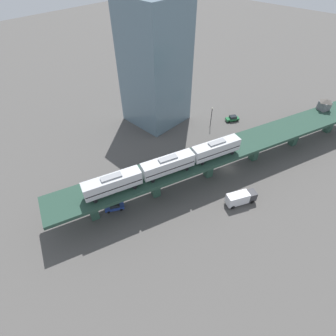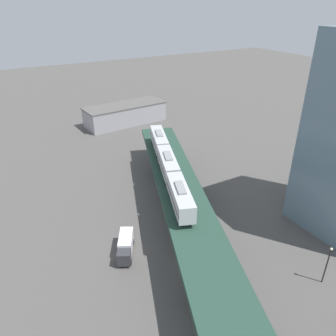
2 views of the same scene
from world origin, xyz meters
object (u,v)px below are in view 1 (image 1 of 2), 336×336
(delivery_truck, at_px, (241,198))
(street_car_green, at_px, (232,118))
(signal_hut, at_px, (325,104))
(street_car_black, at_px, (153,175))
(street_lamp, at_px, (211,116))
(street_car_blue, at_px, (114,206))
(office_tower, at_px, (155,65))
(subway_train, at_px, (168,165))

(delivery_truck, bearing_deg, street_car_green, -54.14)
(signal_hut, relative_size, delivery_truck, 0.56)
(street_car_black, bearing_deg, street_lamp, -83.36)
(signal_hut, height_order, street_car_blue, signal_hut)
(signal_hut, bearing_deg, office_tower, 35.29)
(office_tower, bearing_deg, street_lamp, -153.39)
(street_car_black, height_order, delivery_truck, delivery_truck)
(street_car_green, relative_size, street_lamp, 0.67)
(subway_train, xyz_separation_m, delivery_truck, (-14.01, -9.79, -8.19))
(street_lamp, bearing_deg, office_tower, 26.61)
(signal_hut, distance_m, street_car_blue, 67.80)
(street_car_black, relative_size, office_tower, 0.13)
(signal_hut, distance_m, delivery_truck, 43.24)
(street_car_green, xyz_separation_m, street_lamp, (3.32, 7.87, 3.17))
(delivery_truck, height_order, street_lamp, street_lamp)
(signal_hut, bearing_deg, street_lamp, 40.09)
(street_lamp, xyz_separation_m, office_tower, (16.43, 8.23, 13.89))
(delivery_truck, bearing_deg, office_tower, -17.69)
(street_car_black, height_order, office_tower, office_tower)
(subway_train, bearing_deg, street_lamp, -71.55)
(street_car_black, relative_size, street_lamp, 0.67)
(subway_train, xyz_separation_m, street_lamp, (10.36, -31.03, -5.84))
(street_car_black, bearing_deg, office_tower, -46.85)
(street_car_blue, height_order, street_lamp, street_lamp)
(office_tower, bearing_deg, subway_train, 139.60)
(street_lamp, height_order, office_tower, office_tower)
(signal_hut, height_order, street_car_black, signal_hut)
(delivery_truck, distance_m, street_lamp, 32.41)
(street_car_black, relative_size, street_car_green, 1.00)
(subway_train, relative_size, signal_hut, 8.70)
(signal_hut, distance_m, street_car_black, 55.90)
(street_car_blue, bearing_deg, street_lamp, -84.13)
(subway_train, xyz_separation_m, street_car_green, (7.03, -38.90, -9.01))
(delivery_truck, relative_size, street_lamp, 1.07)
(street_car_green, height_order, street_car_blue, same)
(street_car_blue, bearing_deg, office_tower, -58.80)
(street_lamp, distance_m, office_tower, 23.04)
(street_car_blue, xyz_separation_m, delivery_truck, (-19.98, -21.37, 0.82))
(subway_train, height_order, office_tower, office_tower)
(street_car_black, relative_size, street_car_blue, 0.99)
(subway_train, relative_size, delivery_truck, 4.85)
(street_lamp, bearing_deg, subway_train, 108.45)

